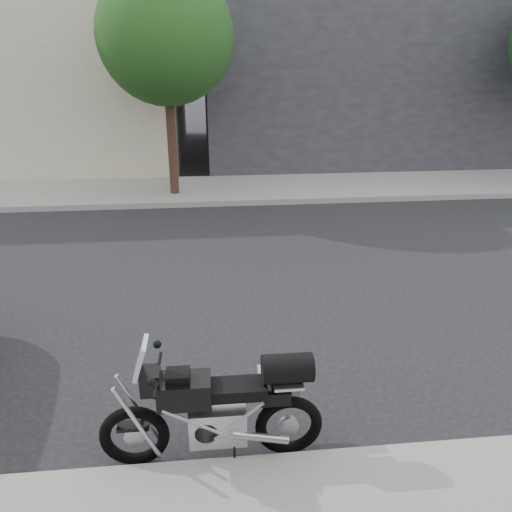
# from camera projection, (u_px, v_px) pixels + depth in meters

# --- Properties ---
(ground) EXTENTS (120.00, 120.00, 0.00)m
(ground) POSITION_uv_depth(u_px,v_px,m) (277.00, 286.00, 8.54)
(ground) COLOR black
(ground) RESTS_ON ground
(far_sidewalk) EXTENTS (44.00, 3.00, 0.15)m
(far_sidewalk) POSITION_uv_depth(u_px,v_px,m) (245.00, 189.00, 14.51)
(far_sidewalk) COLOR gray
(far_sidewalk) RESTS_ON ground
(far_building_dark) EXTENTS (16.00, 11.00, 7.00)m
(far_building_dark) POSITION_uv_depth(u_px,v_px,m) (401.00, 61.00, 20.38)
(far_building_dark) COLOR #29292E
(far_building_dark) RESTS_ON ground
(street_tree_mid) EXTENTS (3.40, 3.40, 5.70)m
(street_tree_mid) POSITION_uv_depth(u_px,v_px,m) (165.00, 36.00, 12.35)
(street_tree_mid) COLOR #39261A
(street_tree_mid) RESTS_ON far_sidewalk
(motorcycle) EXTENTS (2.13, 0.69, 1.35)m
(motorcycle) POSITION_uv_depth(u_px,v_px,m) (227.00, 406.00, 4.71)
(motorcycle) COLOR black
(motorcycle) RESTS_ON ground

